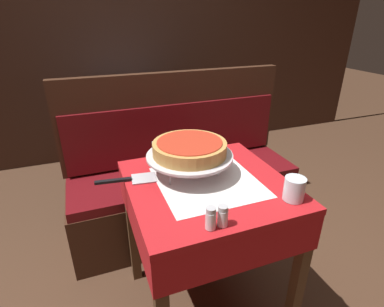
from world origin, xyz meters
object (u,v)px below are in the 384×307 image
booth_bench (184,187)px  deep_dish_pizza (190,148)px  pizza_server (129,179)px  dining_table_rear (135,111)px  condiment_caddy (130,94)px  dining_table_front (207,205)px  pizza_pan_stand (190,156)px  pepper_shaker (223,216)px  water_glass_near (294,189)px  salt_shaker (211,218)px  napkin_holder (163,150)px

booth_bench → deep_dish_pizza: booth_bench is taller
pizza_server → dining_table_rear: bearing=78.5°
deep_dish_pizza → condiment_caddy: (-0.01, 1.49, -0.10)m
dining_table_front → pizza_pan_stand: size_ratio=1.95×
booth_bench → condiment_caddy: size_ratio=9.45×
pepper_shaker → water_glass_near: bearing=8.0°
pepper_shaker → condiment_caddy: 1.89m
booth_bench → salt_shaker: bearing=-103.6°
pizza_pan_stand → dining_table_rear: bearing=89.4°
condiment_caddy → napkin_holder: bearing=-92.6°
dining_table_front → napkin_holder: 0.37m
booth_bench → water_glass_near: (0.15, -0.93, 0.49)m
water_glass_near → condiment_caddy: bearing=100.1°
dining_table_front → booth_bench: 0.76m
deep_dish_pizza → napkin_holder: bearing=110.0°
dining_table_front → pepper_shaker: pepper_shaker is taller
dining_table_front → salt_shaker: bearing=-111.9°
dining_table_front → booth_bench: (0.12, 0.68, -0.32)m
deep_dish_pizza → napkin_holder: (-0.07, 0.20, -0.08)m
booth_bench → salt_shaker: size_ratio=18.29×
dining_table_rear → booth_bench: 0.98m
water_glass_near → salt_shaker: 0.39m
dining_table_rear → napkin_holder: 1.30m
dining_table_rear → dining_table_front: bearing=-88.9°
deep_dish_pizza → dining_table_rear: bearing=89.4°
water_glass_near → salt_shaker: (-0.38, -0.05, -0.01)m
booth_bench → water_glass_near: bearing=-80.9°
booth_bench → pizza_pan_stand: 0.80m
pizza_pan_stand → pizza_server: 0.29m
dining_table_front → water_glass_near: bearing=-42.9°
dining_table_front → condiment_caddy: (-0.06, 1.60, 0.15)m
pepper_shaker → condiment_caddy: bearing=89.7°
pizza_pan_stand → pizza_server: bearing=173.3°
dining_table_rear → booth_bench: size_ratio=0.49×
dining_table_front → condiment_caddy: condiment_caddy is taller
deep_dish_pizza → napkin_holder: deep_dish_pizza is taller
pizza_pan_stand → pepper_shaker: 0.40m
napkin_holder → condiment_caddy: (0.06, 1.29, -0.01)m
booth_bench → condiment_caddy: booth_bench is taller
booth_bench → condiment_caddy: (-0.18, 0.92, 0.47)m
salt_shaker → pizza_pan_stand: bearing=79.9°
pepper_shaker → pizza_server: bearing=120.4°
dining_table_rear → pizza_server: pizza_server is taller
deep_dish_pizza → salt_shaker: (-0.07, -0.40, -0.09)m
pepper_shaker → condiment_caddy: (0.01, 1.89, -0.01)m
pepper_shaker → pizza_pan_stand: bearing=86.4°
pepper_shaker → napkin_holder: bearing=94.5°
pizza_pan_stand → water_glass_near: 0.47m
dining_table_front → pizza_server: 0.38m
deep_dish_pizza → water_glass_near: size_ratio=3.50×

